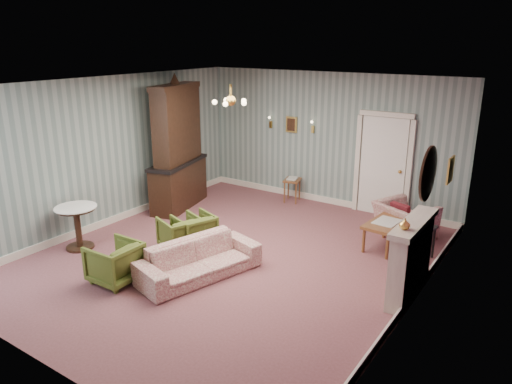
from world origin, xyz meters
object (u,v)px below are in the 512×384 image
Objects in this scene: wingback_chair at (405,214)px; coffee_table at (386,235)px; dresser at (177,144)px; olive_chair_c at (194,229)px; olive_chair_b at (180,231)px; sofa_chintz at (199,254)px; side_table_black at (421,242)px; pedestal_table at (78,227)px; olive_chair_a at (115,261)px; fireplace at (411,258)px.

coffee_table is (-0.10, -0.74, -0.18)m from wingback_chair.
wingback_chair is 0.35× the size of dresser.
wingback_chair reaches higher than olive_chair_c.
sofa_chintz is at bearing 78.28° from olive_chair_b.
coffee_table is at bearing 107.23° from wingback_chair.
olive_chair_b reaches higher than side_table_black.
olive_chair_c is 3.93m from wingback_chair.
side_table_black is at bearing -30.29° from sofa_chintz.
pedestal_table is at bearing -150.07° from side_table_black.
wingback_chair is 1.25× the size of pedestal_table.
pedestal_table is at bearing -36.34° from olive_chair_b.
olive_chair_c reaches higher than coffee_table.
olive_chair_b is 0.68× the size of coffee_table.
dresser is (-1.57, 3.14, 1.07)m from olive_chair_a.
wingback_chair reaches higher than olive_chair_b.
fireplace is at bearing -81.08° from side_table_black.
pedestal_table is at bearing 114.67° from sofa_chintz.
side_table_black is at bearing 147.76° from wingback_chair.
coffee_table is 0.64m from side_table_black.
fireplace reaches higher than side_table_black.
olive_chair_c reaches higher than side_table_black.
sofa_chintz is 1.39× the size of fireplace.
olive_chair_a is 0.50× the size of fireplace.
sofa_chintz is 2.49m from pedestal_table.
olive_chair_b is 0.34× the size of sofa_chintz.
wingback_chair is at bearing 150.69° from olive_chair_c.
fireplace is 1.69m from coffee_table.
pedestal_table is at bearing -108.03° from olive_chair_a.
pedestal_table is (-1.51, 0.47, 0.04)m from olive_chair_a.
dresser is at bearing -176.76° from side_table_black.
olive_chair_b reaches higher than coffee_table.
wingback_chair is at bearing -16.31° from sofa_chintz.
fireplace is at bearing -50.93° from sofa_chintz.
olive_chair_b is 1.81m from pedestal_table.
sofa_chintz is at bearing 82.49° from wingback_chair.
sofa_chintz is 1.99× the size of coffee_table.
side_table_black is at bearing -8.05° from coffee_table.
wingback_chair is 1.00× the size of coffee_table.
dresser is 3.60× the size of pedestal_table.
olive_chair_a is 4.62m from coffee_table.
olive_chair_b is 0.24× the size of dresser.
olive_chair_c is 3.75m from fireplace.
side_table_black is (2.68, 2.58, -0.09)m from sofa_chintz.
olive_chair_b is at bearing 67.02° from wingback_chair.
olive_chair_c is 0.67× the size of wingback_chair.
olive_chair_a is 1.05× the size of olive_chair_b.
pedestal_table is (-4.60, -3.79, -0.04)m from wingback_chair.
pedestal_table is (-4.50, -3.05, 0.14)m from coffee_table.
olive_chair_a is at bearing 78.75° from wingback_chair.
olive_chair_c is 0.23× the size of dresser.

